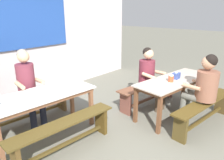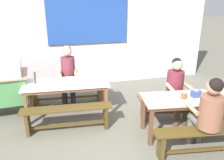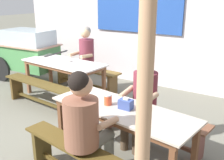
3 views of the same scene
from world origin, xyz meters
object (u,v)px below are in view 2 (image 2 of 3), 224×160
(bench_near_front, at_px, (208,138))
(person_center_facing, at_px, (68,72))
(dining_table_far, at_px, (66,86))
(soup_bowl, at_px, (70,80))
(dining_table_near, at_px, (193,101))
(tissue_box, at_px, (196,94))
(bench_far_front, at_px, (67,115))
(person_near_front, at_px, (209,111))
(bench_far_back, at_px, (67,89))
(bench_near_back, at_px, (178,103))
(person_right_near_table, at_px, (177,86))
(condiment_jar, at_px, (184,95))

(bench_near_front, relative_size, person_center_facing, 1.30)
(dining_table_far, relative_size, soup_bowl, 12.54)
(dining_table_near, height_order, tissue_box, tissue_box)
(tissue_box, relative_size, soup_bowl, 1.13)
(bench_far_front, xyz_separation_m, person_near_front, (2.02, -1.21, 0.44))
(tissue_box, bearing_deg, dining_table_near, -169.38)
(bench_far_back, height_order, bench_far_front, same)
(dining_table_near, height_order, bench_near_front, dining_table_near)
(person_near_front, height_order, person_center_facing, person_center_facing)
(person_near_front, relative_size, person_center_facing, 0.97)
(person_near_front, bearing_deg, bench_near_back, 80.72)
(person_right_near_table, xyz_separation_m, condiment_jar, (-0.18, -0.55, 0.07))
(dining_table_far, xyz_separation_m, person_right_near_table, (2.06, -0.73, 0.07))
(bench_near_back, relative_size, soup_bowl, 12.04)
(person_right_near_table, xyz_separation_m, person_center_facing, (-1.97, 1.26, 0.04))
(condiment_jar, bearing_deg, bench_far_front, 161.06)
(condiment_jar, bearing_deg, tissue_box, 2.41)
(person_center_facing, bearing_deg, soup_bowl, -89.74)
(bench_far_back, relative_size, bench_near_back, 1.02)
(dining_table_near, bearing_deg, tissue_box, 10.62)
(person_center_facing, bearing_deg, bench_near_back, -30.08)
(bench_far_front, height_order, condiment_jar, condiment_jar)
(bench_far_front, distance_m, condiment_jar, 2.09)
(bench_far_back, bearing_deg, dining_table_far, -94.42)
(bench_far_back, height_order, soup_bowl, soup_bowl)
(bench_near_back, relative_size, tissue_box, 10.69)
(bench_far_front, bearing_deg, dining_table_far, 85.58)
(dining_table_far, height_order, person_right_near_table, person_right_near_table)
(bench_far_front, distance_m, bench_near_front, 2.40)
(tissue_box, bearing_deg, soup_bowl, 147.08)
(bench_far_back, height_order, person_right_near_table, person_right_near_table)
(bench_far_front, distance_m, tissue_box, 2.31)
(dining_table_far, xyz_separation_m, bench_near_front, (1.99, -1.89, -0.33))
(bench_near_front, bearing_deg, person_near_front, 108.60)
(bench_far_front, xyz_separation_m, soup_bowl, (0.14, 0.66, 0.43))
(bench_far_back, bearing_deg, dining_table_near, -43.02)
(bench_far_back, height_order, condiment_jar, condiment_jar)
(bench_near_back, relative_size, bench_near_front, 0.96)
(soup_bowl, bearing_deg, dining_table_near, -33.67)
(dining_table_far, bearing_deg, soup_bowl, 27.56)
(dining_table_near, relative_size, person_center_facing, 1.37)
(person_near_front, distance_m, tissue_box, 0.58)
(bench_near_back, bearing_deg, bench_near_front, -97.81)
(dining_table_near, distance_m, person_near_front, 0.57)
(person_near_front, relative_size, soup_bowl, 9.36)
(dining_table_far, relative_size, bench_far_back, 1.02)
(dining_table_far, distance_m, person_center_facing, 0.55)
(bench_near_back, relative_size, person_right_near_table, 1.33)
(person_near_front, xyz_separation_m, condiment_jar, (-0.09, 0.55, 0.03))
(bench_far_front, relative_size, bench_near_front, 0.95)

